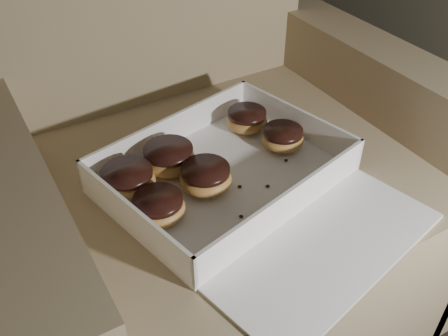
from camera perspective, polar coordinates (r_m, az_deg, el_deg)
armchair at (r=1.03m, az=-1.26°, el=-2.55°), size 0.85×0.72×0.89m
bakery_box at (r=0.84m, az=2.10°, el=-1.94°), size 0.48×0.53×0.07m
donut_a at (r=0.97m, az=2.63°, el=5.56°), size 0.08×0.08×0.04m
donut_b at (r=0.87m, az=-6.32°, el=1.15°), size 0.09×0.09×0.05m
donut_c at (r=0.83m, az=-10.93°, el=-1.38°), size 0.09×0.09×0.05m
donut_d at (r=0.83m, az=-2.12°, el=-1.07°), size 0.09×0.09×0.04m
donut_e at (r=0.93m, az=6.72°, el=3.47°), size 0.08×0.08×0.04m
donut_f at (r=0.78m, az=-7.49°, el=-4.46°), size 0.08×0.08×0.04m
crumb_a at (r=0.85m, az=5.02°, el=-2.08°), size 0.01×0.01×0.00m
crumb_b at (r=0.79m, az=1.98°, el=-5.55°), size 0.01×0.01×0.00m
crumb_c at (r=0.76m, az=1.45°, el=-7.43°), size 0.01×0.01×0.00m
crumb_d at (r=0.84m, az=1.80°, el=-2.13°), size 0.01×0.01×0.00m
crumb_e at (r=0.91m, az=7.11°, el=0.87°), size 0.01×0.01×0.00m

